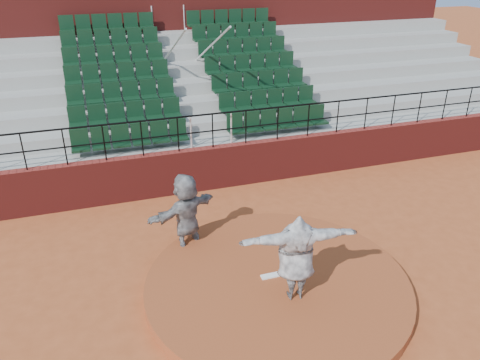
# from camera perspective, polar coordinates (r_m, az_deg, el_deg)

# --- Properties ---
(ground) EXTENTS (90.00, 90.00, 0.00)m
(ground) POSITION_cam_1_polar(r_m,az_deg,el_deg) (10.13, 4.53, -13.13)
(ground) COLOR #A34B24
(ground) RESTS_ON ground
(pitchers_mound) EXTENTS (5.50, 5.50, 0.25)m
(pitchers_mound) POSITION_cam_1_polar(r_m,az_deg,el_deg) (10.05, 4.56, -12.58)
(pitchers_mound) COLOR brown
(pitchers_mound) RESTS_ON ground
(pitching_rubber) EXTENTS (0.60, 0.15, 0.03)m
(pitching_rubber) POSITION_cam_1_polar(r_m,az_deg,el_deg) (10.08, 4.25, -11.46)
(pitching_rubber) COLOR white
(pitching_rubber) RESTS_ON pitchers_mound
(boundary_wall) EXTENTS (24.00, 0.30, 1.30)m
(boundary_wall) POSITION_cam_1_polar(r_m,az_deg,el_deg) (13.84, -3.23, 1.54)
(boundary_wall) COLOR maroon
(boundary_wall) RESTS_ON ground
(wall_railing) EXTENTS (24.04, 0.05, 1.03)m
(wall_railing) POSITION_cam_1_polar(r_m,az_deg,el_deg) (13.33, -3.38, 6.94)
(wall_railing) COLOR black
(wall_railing) RESTS_ON boundary_wall
(seating_deck) EXTENTS (24.00, 5.97, 4.63)m
(seating_deck) POSITION_cam_1_polar(r_m,az_deg,el_deg) (16.89, -6.59, 8.88)
(seating_deck) COLOR gray
(seating_deck) RESTS_ON ground
(press_box_facade) EXTENTS (24.00, 3.00, 7.10)m
(press_box_facade) POSITION_cam_1_polar(r_m,az_deg,el_deg) (20.24, -9.40, 17.70)
(press_box_facade) COLOR maroon
(press_box_facade) RESTS_ON ground
(pitcher) EXTENTS (2.32, 0.92, 1.83)m
(pitcher) POSITION_cam_1_polar(r_m,az_deg,el_deg) (9.07, 6.88, -9.33)
(pitcher) COLOR black
(pitcher) RESTS_ON pitchers_mound
(fielder) EXTENTS (1.91, 1.33, 1.98)m
(fielder) POSITION_cam_1_polar(r_m,az_deg,el_deg) (10.80, -6.58, -4.12)
(fielder) COLOR black
(fielder) RESTS_ON ground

